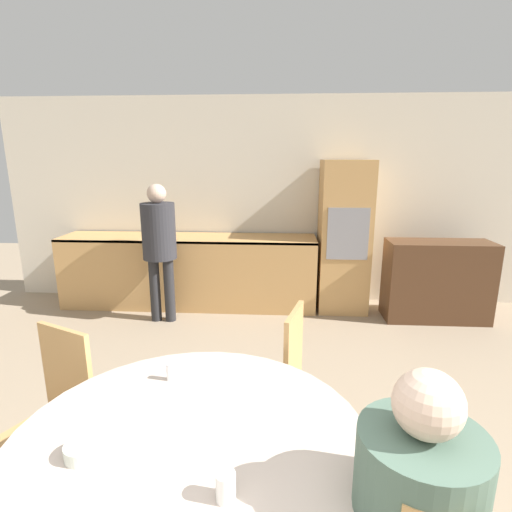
# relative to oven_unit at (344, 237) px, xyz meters

# --- Properties ---
(wall_back) EXTENTS (6.96, 0.05, 2.60)m
(wall_back) POSITION_rel_oven_unit_xyz_m (-0.88, 0.34, 0.38)
(wall_back) COLOR silver
(wall_back) RESTS_ON ground_plane
(kitchen_counter) EXTENTS (3.18, 0.60, 0.90)m
(kitchen_counter) POSITION_rel_oven_unit_xyz_m (-1.92, -0.01, -0.45)
(kitchen_counter) COLOR tan
(kitchen_counter) RESTS_ON ground_plane
(oven_unit) EXTENTS (0.59, 0.59, 1.83)m
(oven_unit) POSITION_rel_oven_unit_xyz_m (0.00, 0.00, 0.00)
(oven_unit) COLOR tan
(oven_unit) RESTS_ON ground_plane
(sideboard) EXTENTS (1.17, 0.45, 0.93)m
(sideboard) POSITION_rel_oven_unit_xyz_m (1.05, -0.29, -0.45)
(sideboard) COLOR #51331E
(sideboard) RESTS_ON ground_plane
(dining_table) EXTENTS (1.45, 1.45, 0.78)m
(dining_table) POSITION_rel_oven_unit_xyz_m (-1.11, -3.48, -0.34)
(dining_table) COLOR #51331E
(dining_table) RESTS_ON ground_plane
(chair_far_left) EXTENTS (0.53, 0.53, 0.97)m
(chair_far_left) POSITION_rel_oven_unit_xyz_m (-1.97, -2.99, -0.39)
(chair_far_left) COLOR tan
(chair_far_left) RESTS_ON ground_plane
(chair_far_right) EXTENTS (0.49, 0.49, 0.97)m
(chair_far_right) POSITION_rel_oven_unit_xyz_m (-0.76, -2.56, -0.39)
(chair_far_right) COLOR tan
(chair_far_right) RESTS_ON ground_plane
(person_standing) EXTENTS (0.37, 0.37, 1.58)m
(person_standing) POSITION_rel_oven_unit_xyz_m (-2.12, -0.54, 0.05)
(person_standing) COLOR #262628
(person_standing) RESTS_ON ground_plane
(cup) EXTENTS (0.07, 0.07, 0.10)m
(cup) POSITION_rel_oven_unit_xyz_m (-0.93, -3.76, -0.09)
(cup) COLOR white
(cup) RESTS_ON dining_table
(bowl_near) EXTENTS (0.13, 0.13, 0.05)m
(bowl_near) POSITION_rel_oven_unit_xyz_m (-1.49, -3.61, -0.11)
(bowl_near) COLOR silver
(bowl_near) RESTS_ON dining_table
(salt_shaker) EXTENTS (0.03, 0.03, 0.09)m
(salt_shaker) POSITION_rel_oven_unit_xyz_m (-1.31, -3.07, -0.10)
(salt_shaker) COLOR white
(salt_shaker) RESTS_ON dining_table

